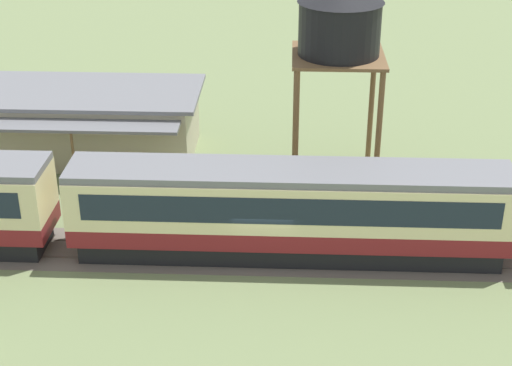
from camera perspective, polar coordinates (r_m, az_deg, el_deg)
name	(u,v)px	position (r m, az deg, el deg)	size (l,w,h in m)	color
ground_plane	(263,259)	(33.81, 0.52, -5.52)	(600.00, 600.00, 0.00)	#707F51
passenger_train	(295,208)	(33.01, 2.87, -1.83)	(57.78, 2.85, 4.11)	maroon
railway_track	(287,254)	(34.15, 2.30, -5.17)	(103.69, 3.60, 0.04)	#665B51
station_building	(92,122)	(43.69, -11.82, 4.38)	(11.89, 7.34, 3.67)	#BCB293
water_tower	(340,28)	(38.60, 6.10, 11.11)	(4.50, 4.50, 9.55)	brown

